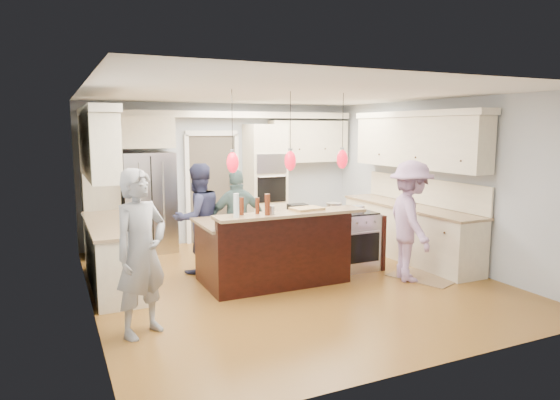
# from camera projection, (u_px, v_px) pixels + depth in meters

# --- Properties ---
(ground_plane) EXTENTS (6.00, 6.00, 0.00)m
(ground_plane) POSITION_uv_depth(u_px,v_px,m) (290.00, 280.00, 7.38)
(ground_plane) COLOR olive
(ground_plane) RESTS_ON ground
(room_shell) EXTENTS (5.54, 6.04, 2.72)m
(room_shell) POSITION_uv_depth(u_px,v_px,m) (290.00, 157.00, 7.12)
(room_shell) COLOR #B2BCC6
(room_shell) RESTS_ON ground
(refrigerator) EXTENTS (0.90, 0.70, 1.80)m
(refrigerator) POSITION_uv_depth(u_px,v_px,m) (149.00, 202.00, 8.97)
(refrigerator) COLOR #B7B7BC
(refrigerator) RESTS_ON ground
(oven_column) EXTENTS (0.72, 0.69, 2.30)m
(oven_column) POSITION_uv_depth(u_px,v_px,m) (265.00, 183.00, 9.92)
(oven_column) COLOR beige
(oven_column) RESTS_ON ground
(back_upper_cabinets) EXTENTS (5.30, 0.61, 2.54)m
(back_upper_cabinets) POSITION_uv_depth(u_px,v_px,m) (190.00, 158.00, 9.31)
(back_upper_cabinets) COLOR beige
(back_upper_cabinets) RESTS_ON ground
(right_counter_run) EXTENTS (0.64, 3.10, 2.51)m
(right_counter_run) POSITION_uv_depth(u_px,v_px,m) (411.00, 197.00, 8.51)
(right_counter_run) COLOR beige
(right_counter_run) RESTS_ON ground
(left_cabinets) EXTENTS (0.64, 2.30, 2.51)m
(left_cabinets) POSITION_uv_depth(u_px,v_px,m) (107.00, 213.00, 6.93)
(left_cabinets) COLOR beige
(left_cabinets) RESTS_ON ground
(kitchen_island) EXTENTS (2.10, 1.46, 1.12)m
(kitchen_island) POSITION_uv_depth(u_px,v_px,m) (273.00, 249.00, 7.27)
(kitchen_island) COLOR black
(kitchen_island) RESTS_ON ground
(island_range) EXTENTS (0.82, 0.71, 0.92)m
(island_range) POSITION_uv_depth(u_px,v_px,m) (351.00, 240.00, 7.93)
(island_range) COLOR #B7B7BC
(island_range) RESTS_ON ground
(pendant_lights) EXTENTS (1.75, 0.15, 1.03)m
(pendant_lights) POSITION_uv_depth(u_px,v_px,m) (290.00, 160.00, 6.56)
(pendant_lights) COLOR black
(pendant_lights) RESTS_ON ground
(person_bar_end) EXTENTS (0.79, 0.71, 1.81)m
(person_bar_end) POSITION_uv_depth(u_px,v_px,m) (141.00, 253.00, 5.32)
(person_bar_end) COLOR gray
(person_bar_end) RESTS_ON ground
(person_far_left) EXTENTS (0.97, 0.84, 1.70)m
(person_far_left) POSITION_uv_depth(u_px,v_px,m) (198.00, 218.00, 7.68)
(person_far_left) COLOR navy
(person_far_left) RESTS_ON ground
(person_far_right) EXTENTS (0.96, 0.46, 1.59)m
(person_far_right) POSITION_uv_depth(u_px,v_px,m) (238.00, 220.00, 7.82)
(person_far_right) COLOR #4C6B6A
(person_far_right) RESTS_ON ground
(person_range_side) EXTENTS (1.00, 1.29, 1.77)m
(person_range_side) POSITION_uv_depth(u_px,v_px,m) (411.00, 221.00, 7.26)
(person_range_side) COLOR #AB84B2
(person_range_side) RESTS_ON ground
(floor_rug) EXTENTS (0.94, 1.12, 0.01)m
(floor_rug) POSITION_uv_depth(u_px,v_px,m) (424.00, 277.00, 7.49)
(floor_rug) COLOR olive
(floor_rug) RESTS_ON ground
(water_bottle) EXTENTS (0.07, 0.07, 0.30)m
(water_bottle) POSITION_uv_depth(u_px,v_px,m) (236.00, 206.00, 6.21)
(water_bottle) COLOR silver
(water_bottle) RESTS_ON kitchen_island
(beer_bottle_a) EXTENTS (0.07, 0.07, 0.23)m
(beer_bottle_a) POSITION_uv_depth(u_px,v_px,m) (242.00, 206.00, 6.39)
(beer_bottle_a) COLOR #4E1E0D
(beer_bottle_a) RESTS_ON kitchen_island
(beer_bottle_b) EXTENTS (0.08, 0.08, 0.28)m
(beer_bottle_b) POSITION_uv_depth(u_px,v_px,m) (267.00, 205.00, 6.37)
(beer_bottle_b) COLOR #4E1E0D
(beer_bottle_b) RESTS_ON kitchen_island
(beer_bottle_c) EXTENTS (0.06, 0.06, 0.21)m
(beer_bottle_c) POSITION_uv_depth(u_px,v_px,m) (257.00, 206.00, 6.47)
(beer_bottle_c) COLOR #4E1E0D
(beer_bottle_c) RESTS_ON kitchen_island
(drink_can) EXTENTS (0.06, 0.06, 0.11)m
(drink_can) POSITION_uv_depth(u_px,v_px,m) (272.00, 210.00, 6.43)
(drink_can) COLOR #B7B7BC
(drink_can) RESTS_ON kitchen_island
(cutting_board) EXTENTS (0.44, 0.34, 0.03)m
(cutting_board) POSITION_uv_depth(u_px,v_px,m) (307.00, 209.00, 6.81)
(cutting_board) COLOR tan
(cutting_board) RESTS_ON kitchen_island
(pot_large) EXTENTS (0.24, 0.24, 0.14)m
(pot_large) POSITION_uv_depth(u_px,v_px,m) (334.00, 207.00, 7.86)
(pot_large) COLOR #B7B7BC
(pot_large) RESTS_ON island_range
(pot_small) EXTENTS (0.20, 0.20, 0.10)m
(pot_small) POSITION_uv_depth(u_px,v_px,m) (358.00, 209.00, 7.86)
(pot_small) COLOR #B7B7BC
(pot_small) RESTS_ON island_range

